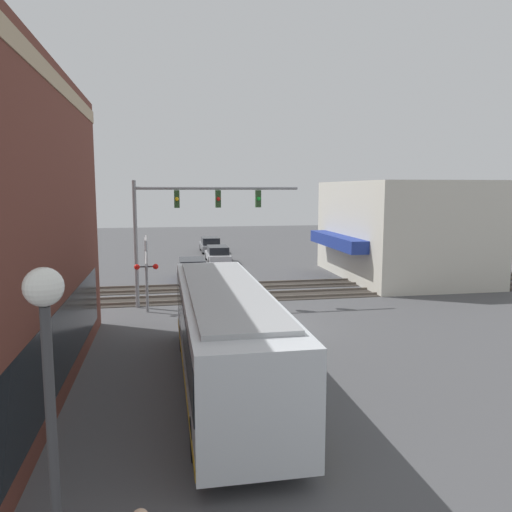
{
  "coord_description": "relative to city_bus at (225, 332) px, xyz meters",
  "views": [
    {
      "loc": [
        -21.4,
        4.55,
        6.1
      ],
      "look_at": [
        5.48,
        -0.4,
        2.42
      ],
      "focal_mm": 35.0,
      "sensor_mm": 36.0,
      "label": 1
    }
  ],
  "objects": [
    {
      "name": "streetlamp",
      "position": [
        -9.06,
        3.07,
        1.37
      ],
      "size": [
        0.44,
        0.44,
        5.25
      ],
      "color": "#38383A",
      "rests_on": "ground"
    },
    {
      "name": "rail_track_near",
      "position": [
        12.64,
        -2.8,
        -1.72
      ],
      "size": [
        2.6,
        60.0,
        0.15
      ],
      "color": "#332D28",
      "rests_on": "ground"
    },
    {
      "name": "parked_car_blue",
      "position": [
        18.26,
        -0.0,
        -1.05
      ],
      "size": [
        4.79,
        1.82,
        1.51
      ],
      "color": "navy",
      "rests_on": "ground"
    },
    {
      "name": "parked_car_silver",
      "position": [
        26.66,
        -2.6,
        -1.11
      ],
      "size": [
        4.66,
        1.82,
        1.37
      ],
      "color": "#B7B7BC",
      "rests_on": "ground"
    },
    {
      "name": "crossing_signal",
      "position": [
        10.12,
        2.68,
        0.54
      ],
      "size": [
        1.41,
        1.18,
        3.81
      ],
      "color": "gray",
      "rests_on": "ground"
    },
    {
      "name": "ground_plane",
      "position": [
        6.64,
        -2.8,
        -1.75
      ],
      "size": [
        120.0,
        120.0,
        0.0
      ],
      "primitive_type": "plane",
      "color": "#4C4C4F"
    },
    {
      "name": "traffic_signal_gantry",
      "position": [
        11.22,
        0.51,
        3.17
      ],
      "size": [
        0.42,
        8.58,
        6.54
      ],
      "color": "gray",
      "rests_on": "ground"
    },
    {
      "name": "shop_building",
      "position": [
        17.31,
        -14.34,
        1.55
      ],
      "size": [
        12.05,
        9.35,
        6.62
      ],
      "color": "beige",
      "rests_on": "ground"
    },
    {
      "name": "city_bus",
      "position": [
        0.0,
        0.0,
        0.0
      ],
      "size": [
        11.8,
        2.59,
        3.17
      ],
      "color": "silver",
      "rests_on": "ground"
    },
    {
      "name": "rail_track_far",
      "position": [
        15.84,
        -2.8,
        -1.72
      ],
      "size": [
        2.6,
        60.0,
        0.15
      ],
      "color": "#332D28",
      "rests_on": "ground"
    },
    {
      "name": "parked_car_grey",
      "position": [
        33.48,
        -2.6,
        -1.07
      ],
      "size": [
        4.75,
        1.82,
        1.47
      ],
      "color": "slate",
      "rests_on": "ground"
    }
  ]
}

